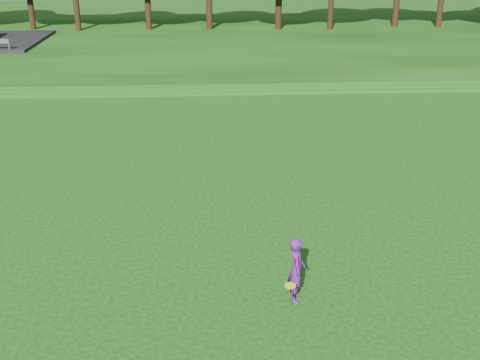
{
  "coord_description": "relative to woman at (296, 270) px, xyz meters",
  "views": [
    {
      "loc": [
        -0.54,
        -11.07,
        7.56
      ],
      "look_at": [
        0.4,
        4.32,
        1.3
      ],
      "focal_mm": 45.0,
      "sensor_mm": 36.0,
      "label": 1
    }
  ],
  "objects": [
    {
      "name": "woman",
      "position": [
        0.0,
        0.0,
        0.0
      ],
      "size": [
        0.54,
        0.95,
        1.54
      ],
      "color": "#5B1B7C",
      "rests_on": "ground"
    },
    {
      "name": "walking_path",
      "position": [
        -1.4,
        19.68,
        -0.75
      ],
      "size": [
        130.0,
        1.6,
        0.04
      ],
      "primitive_type": "cube",
      "color": "gray",
      "rests_on": "ground"
    },
    {
      "name": "ground",
      "position": [
        -1.4,
        -0.32,
        -0.77
      ],
      "size": [
        140.0,
        140.0,
        0.0
      ],
      "primitive_type": "plane",
      "color": "#153D0B",
      "rests_on": "ground"
    },
    {
      "name": "berm",
      "position": [
        -1.4,
        33.68,
        -0.47
      ],
      "size": [
        130.0,
        30.0,
        0.6
      ],
      "primitive_type": "cube",
      "color": "#153D0B",
      "rests_on": "ground"
    }
  ]
}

